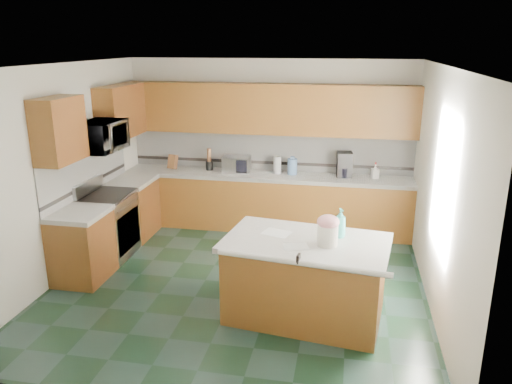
% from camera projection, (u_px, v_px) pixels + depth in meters
% --- Properties ---
extents(floor, '(4.60, 4.60, 0.00)m').
position_uv_depth(floor, '(239.00, 283.00, 6.36)').
color(floor, black).
rests_on(floor, ground).
extents(ceiling, '(4.60, 4.60, 0.00)m').
position_uv_depth(ceiling, '(237.00, 65.00, 5.57)').
color(ceiling, white).
rests_on(ceiling, ground).
extents(wall_back, '(4.60, 0.04, 2.70)m').
position_uv_depth(wall_back, '(270.00, 144.00, 8.15)').
color(wall_back, white).
rests_on(wall_back, ground).
extents(wall_front, '(4.60, 0.04, 2.70)m').
position_uv_depth(wall_front, '(171.00, 262.00, 3.79)').
color(wall_front, white).
rests_on(wall_front, ground).
extents(wall_left, '(0.04, 4.60, 2.70)m').
position_uv_depth(wall_left, '(62.00, 172.00, 6.38)').
color(wall_left, white).
rests_on(wall_left, ground).
extents(wall_right, '(0.04, 4.60, 2.70)m').
position_uv_depth(wall_right, '(441.00, 192.00, 5.55)').
color(wall_right, white).
rests_on(wall_right, ground).
extents(back_base_cab, '(4.60, 0.60, 0.86)m').
position_uv_depth(back_base_cab, '(266.00, 203.00, 8.11)').
color(back_base_cab, '#3A1C0B').
rests_on(back_base_cab, ground).
extents(back_countertop, '(4.60, 0.64, 0.06)m').
position_uv_depth(back_countertop, '(266.00, 176.00, 7.98)').
color(back_countertop, white).
rests_on(back_countertop, back_base_cab).
extents(back_upper_cab, '(4.60, 0.33, 0.78)m').
position_uv_depth(back_upper_cab, '(268.00, 109.00, 7.80)').
color(back_upper_cab, '#3A1C0B').
rests_on(back_upper_cab, wall_back).
extents(back_backsplash, '(4.60, 0.02, 0.63)m').
position_uv_depth(back_backsplash, '(269.00, 151.00, 8.15)').
color(back_backsplash, silver).
rests_on(back_backsplash, back_countertop).
extents(back_accent_band, '(4.60, 0.01, 0.05)m').
position_uv_depth(back_accent_band, '(269.00, 163.00, 8.20)').
color(back_accent_band, black).
rests_on(back_accent_band, back_countertop).
extents(left_base_cab_rear, '(0.60, 0.82, 0.86)m').
position_uv_depth(left_base_cab_rear, '(133.00, 209.00, 7.80)').
color(left_base_cab_rear, '#3A1C0B').
rests_on(left_base_cab_rear, ground).
extents(left_counter_rear, '(0.64, 0.82, 0.06)m').
position_uv_depth(left_counter_rear, '(130.00, 181.00, 7.67)').
color(left_counter_rear, white).
rests_on(left_counter_rear, left_base_cab_rear).
extents(left_base_cab_front, '(0.60, 0.72, 0.86)m').
position_uv_depth(left_base_cab_front, '(82.00, 248.00, 6.37)').
color(left_base_cab_front, '#3A1C0B').
rests_on(left_base_cab_front, ground).
extents(left_counter_front, '(0.64, 0.72, 0.06)m').
position_uv_depth(left_counter_front, '(79.00, 214.00, 6.23)').
color(left_counter_front, white).
rests_on(left_counter_front, left_base_cab_front).
extents(left_backsplash, '(0.02, 2.30, 0.63)m').
position_uv_depth(left_backsplash, '(87.00, 170.00, 6.93)').
color(left_backsplash, silver).
rests_on(left_backsplash, wall_left).
extents(left_accent_band, '(0.01, 2.30, 0.05)m').
position_uv_depth(left_accent_band, '(88.00, 184.00, 6.98)').
color(left_accent_band, black).
rests_on(left_accent_band, wall_left).
extents(left_upper_cab_rear, '(0.33, 1.09, 0.78)m').
position_uv_depth(left_upper_cab_rear, '(121.00, 111.00, 7.52)').
color(left_upper_cab_rear, '#3A1C0B').
rests_on(left_upper_cab_rear, wall_left).
extents(left_upper_cab_front, '(0.33, 0.72, 0.78)m').
position_uv_depth(left_upper_cab_front, '(59.00, 130.00, 5.95)').
color(left_upper_cab_front, '#3A1C0B').
rests_on(left_upper_cab_front, wall_left).
extents(range_body, '(0.60, 0.76, 0.88)m').
position_uv_depth(range_body, '(109.00, 227.00, 7.06)').
color(range_body, '#B7B7BC').
rests_on(range_body, ground).
extents(range_oven_door, '(0.02, 0.68, 0.55)m').
position_uv_depth(range_oven_door, '(128.00, 231.00, 7.02)').
color(range_oven_door, black).
rests_on(range_oven_door, range_body).
extents(range_cooktop, '(0.62, 0.78, 0.04)m').
position_uv_depth(range_cooktop, '(106.00, 196.00, 6.93)').
color(range_cooktop, black).
rests_on(range_cooktop, range_body).
extents(range_handle, '(0.02, 0.66, 0.02)m').
position_uv_depth(range_handle, '(128.00, 205.00, 6.90)').
color(range_handle, '#B7B7BC').
rests_on(range_handle, range_body).
extents(range_backguard, '(0.06, 0.76, 0.18)m').
position_uv_depth(range_backguard, '(88.00, 186.00, 6.94)').
color(range_backguard, '#B7B7BC').
rests_on(range_backguard, range_body).
extents(microwave, '(0.50, 0.73, 0.41)m').
position_uv_depth(microwave, '(101.00, 136.00, 6.68)').
color(microwave, '#B7B7BC').
rests_on(microwave, wall_left).
extents(island_base, '(1.75, 1.15, 0.86)m').
position_uv_depth(island_base, '(305.00, 282.00, 5.47)').
color(island_base, '#3A1C0B').
rests_on(island_base, ground).
extents(island_top, '(1.87, 1.26, 0.06)m').
position_uv_depth(island_top, '(306.00, 243.00, 5.34)').
color(island_top, white).
rests_on(island_top, island_base).
extents(island_bullnose, '(1.73, 0.29, 0.06)m').
position_uv_depth(island_bullnose, '(301.00, 263.00, 4.85)').
color(island_bullnose, white).
rests_on(island_bullnose, island_base).
extents(treat_jar, '(0.22, 0.22, 0.22)m').
position_uv_depth(treat_jar, '(328.00, 235.00, 5.17)').
color(treat_jar, silver).
rests_on(treat_jar, island_top).
extents(treat_jar_lid, '(0.23, 0.23, 0.14)m').
position_uv_depth(treat_jar_lid, '(328.00, 222.00, 5.13)').
color(treat_jar_lid, pink).
rests_on(treat_jar_lid, treat_jar).
extents(treat_jar_knob, '(0.08, 0.03, 0.03)m').
position_uv_depth(treat_jar_knob, '(328.00, 217.00, 5.11)').
color(treat_jar_knob, tan).
rests_on(treat_jar_knob, treat_jar_lid).
extents(treat_jar_knob_end_l, '(0.04, 0.04, 0.04)m').
position_uv_depth(treat_jar_knob_end_l, '(325.00, 217.00, 5.12)').
color(treat_jar_knob_end_l, tan).
rests_on(treat_jar_knob_end_l, treat_jar_lid).
extents(treat_jar_knob_end_r, '(0.04, 0.04, 0.04)m').
position_uv_depth(treat_jar_knob_end_r, '(332.00, 218.00, 5.11)').
color(treat_jar_knob_end_r, tan).
rests_on(treat_jar_knob_end_r, treat_jar_lid).
extents(soap_bottle_island, '(0.16, 0.16, 0.32)m').
position_uv_depth(soap_bottle_island, '(340.00, 223.00, 5.37)').
color(soap_bottle_island, '#3ABAB0').
rests_on(soap_bottle_island, island_top).
extents(paper_sheet_a, '(0.29, 0.25, 0.00)m').
position_uv_depth(paper_sheet_a, '(296.00, 247.00, 5.16)').
color(paper_sheet_a, white).
rests_on(paper_sheet_a, island_top).
extents(paper_sheet_b, '(0.35, 0.30, 0.00)m').
position_uv_depth(paper_sheet_b, '(276.00, 233.00, 5.53)').
color(paper_sheet_b, white).
rests_on(paper_sheet_b, island_top).
extents(clamp_body, '(0.04, 0.09, 0.08)m').
position_uv_depth(clamp_body, '(298.00, 258.00, 4.86)').
color(clamp_body, black).
rests_on(clamp_body, island_top).
extents(clamp_handle, '(0.01, 0.06, 0.01)m').
position_uv_depth(clamp_handle, '(298.00, 262.00, 4.82)').
color(clamp_handle, black).
rests_on(clamp_handle, island_top).
extents(knife_block, '(0.16, 0.20, 0.26)m').
position_uv_depth(knife_block, '(173.00, 162.00, 8.27)').
color(knife_block, '#472814').
rests_on(knife_block, back_countertop).
extents(utensil_crock, '(0.12, 0.12, 0.15)m').
position_uv_depth(utensil_crock, '(209.00, 166.00, 8.20)').
color(utensil_crock, black).
rests_on(utensil_crock, back_countertop).
extents(utensil_bundle, '(0.07, 0.07, 0.21)m').
position_uv_depth(utensil_bundle, '(209.00, 155.00, 8.14)').
color(utensil_bundle, '#472814').
rests_on(utensil_bundle, utensil_crock).
extents(toaster_oven, '(0.45, 0.32, 0.25)m').
position_uv_depth(toaster_oven, '(237.00, 164.00, 8.07)').
color(toaster_oven, '#B7B7BC').
rests_on(toaster_oven, back_countertop).
extents(toaster_oven_door, '(0.40, 0.01, 0.21)m').
position_uv_depth(toaster_oven_door, '(235.00, 166.00, 7.94)').
color(toaster_oven_door, black).
rests_on(toaster_oven_door, toaster_oven).
extents(paper_towel, '(0.12, 0.12, 0.27)m').
position_uv_depth(paper_towel, '(277.00, 165.00, 8.00)').
color(paper_towel, white).
rests_on(paper_towel, back_countertop).
extents(paper_towel_base, '(0.18, 0.18, 0.01)m').
position_uv_depth(paper_towel_base, '(277.00, 172.00, 8.03)').
color(paper_towel_base, '#B7B7BC').
rests_on(paper_towel_base, back_countertop).
extents(water_jug, '(0.15, 0.15, 0.25)m').
position_uv_depth(water_jug, '(292.00, 167.00, 7.92)').
color(water_jug, '#597FB3').
rests_on(water_jug, back_countertop).
extents(water_jug_neck, '(0.07, 0.07, 0.04)m').
position_uv_depth(water_jug_neck, '(292.00, 158.00, 7.87)').
color(water_jug_neck, '#597FB3').
rests_on(water_jug_neck, water_jug).
extents(coffee_maker, '(0.25, 0.27, 0.39)m').
position_uv_depth(coffee_maker, '(345.00, 164.00, 7.77)').
color(coffee_maker, black).
rests_on(coffee_maker, back_countertop).
extents(coffee_carafe, '(0.16, 0.16, 0.16)m').
position_uv_depth(coffee_carafe, '(344.00, 172.00, 7.75)').
color(coffee_carafe, black).
rests_on(coffee_carafe, back_countertop).
extents(soap_bottle_back, '(0.13, 0.13, 0.23)m').
position_uv_depth(soap_bottle_back, '(375.00, 171.00, 7.68)').
color(soap_bottle_back, white).
rests_on(soap_bottle_back, back_countertop).
extents(soap_back_cap, '(0.02, 0.02, 0.03)m').
position_uv_depth(soap_back_cap, '(376.00, 163.00, 7.64)').
color(soap_back_cap, red).
rests_on(soap_back_cap, soap_bottle_back).
extents(window_light_proxy, '(0.02, 1.40, 1.10)m').
position_uv_depth(window_light_proxy, '(443.00, 184.00, 5.32)').
color(window_light_proxy, white).
rests_on(window_light_proxy, wall_right).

